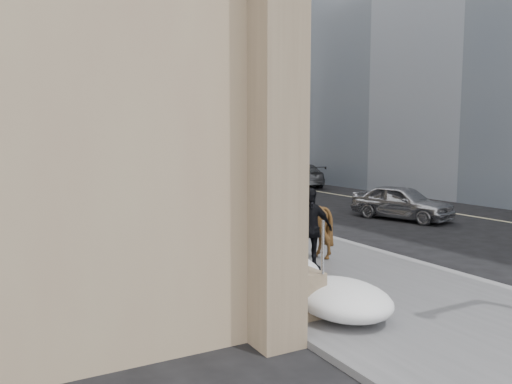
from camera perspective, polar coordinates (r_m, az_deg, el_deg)
ground at (r=11.24m, az=8.99°, el=-10.09°), size 140.00×140.00×0.00m
sidewalk at (r=19.92m, az=-8.78°, el=-2.76°), size 5.00×80.00×0.12m
curb at (r=20.93m, az=-2.00°, el=-2.26°), size 0.24×80.00×0.12m
lane_line at (r=25.41m, az=14.12°, el=-1.07°), size 0.15×70.00×0.01m
limestone_building at (r=29.11m, az=-26.46°, el=16.99°), size 6.10×44.00×18.00m
far_podium at (r=28.86m, az=21.57°, el=3.51°), size 2.00×80.00×4.00m
bg_building_mid at (r=70.20m, az=-20.10°, el=14.73°), size 30.00×12.00×28.00m
streetlight_mid at (r=24.44m, az=-6.03°, el=9.55°), size 1.71×0.24×8.00m
streetlight_far at (r=43.58m, az=-16.22°, el=7.85°), size 1.71×0.24×8.00m
traffic_signal at (r=31.76m, az=-12.71°, el=7.61°), size 4.10×0.22×6.00m
snow_bank at (r=17.64m, az=-11.07°, el=-2.62°), size 1.70×18.10×0.76m
mounted_horse_left at (r=11.55m, az=-0.41°, el=-3.47°), size 1.10×2.40×2.68m
mounted_horse_right at (r=12.65m, az=4.04°, el=-2.78°), size 1.68×1.83×2.57m
pedestrian at (r=11.41m, az=6.07°, el=-4.26°), size 1.19×0.70×1.91m
car_silver at (r=20.05m, az=16.32°, el=-1.13°), size 2.60×4.20×1.33m
car_grey at (r=32.61m, az=5.07°, el=1.95°), size 3.34×5.42×1.47m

